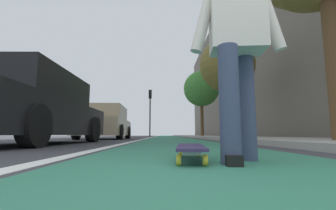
{
  "coord_description": "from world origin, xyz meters",
  "views": [
    {
      "loc": [
        -0.54,
        0.33,
        0.2
      ],
      "look_at": [
        8.15,
        0.16,
        1.32
      ],
      "focal_mm": 24.65,
      "sensor_mm": 36.0,
      "label": 1
    }
  ],
  "objects_px": {
    "skateboard": "(191,148)",
    "street_tree_mid": "(227,65)",
    "traffic_light": "(150,104)",
    "street_tree_far": "(201,89)",
    "skater_person": "(237,37)",
    "parked_car_mid": "(106,123)",
    "parked_car_near": "(32,110)"
  },
  "relations": [
    {
      "from": "skateboard",
      "to": "street_tree_mid",
      "type": "relative_size",
      "value": 0.18
    },
    {
      "from": "street_tree_mid",
      "to": "traffic_light",
      "type": "bearing_deg",
      "value": 21.58
    },
    {
      "from": "street_tree_far",
      "to": "street_tree_mid",
      "type": "bearing_deg",
      "value": -180.0
    },
    {
      "from": "skater_person",
      "to": "parked_car_mid",
      "type": "height_order",
      "value": "skater_person"
    },
    {
      "from": "parked_car_mid",
      "to": "traffic_light",
      "type": "bearing_deg",
      "value": -7.04
    },
    {
      "from": "parked_car_near",
      "to": "street_tree_mid",
      "type": "height_order",
      "value": "street_tree_mid"
    },
    {
      "from": "skateboard",
      "to": "traffic_light",
      "type": "bearing_deg",
      "value": 4.34
    },
    {
      "from": "parked_car_mid",
      "to": "skateboard",
      "type": "bearing_deg",
      "value": -161.88
    },
    {
      "from": "parked_car_near",
      "to": "street_tree_mid",
      "type": "xyz_separation_m",
      "value": [
        5.74,
        -5.77,
        2.78
      ]
    },
    {
      "from": "parked_car_near",
      "to": "street_tree_far",
      "type": "distance_m",
      "value": 14.73
    },
    {
      "from": "parked_car_near",
      "to": "traffic_light",
      "type": "distance_m",
      "value": 16.82
    },
    {
      "from": "street_tree_mid",
      "to": "skater_person",
      "type": "bearing_deg",
      "value": 164.61
    },
    {
      "from": "parked_car_near",
      "to": "traffic_light",
      "type": "relative_size",
      "value": 1.02
    },
    {
      "from": "skateboard",
      "to": "traffic_light",
      "type": "height_order",
      "value": "traffic_light"
    },
    {
      "from": "parked_car_near",
      "to": "parked_car_mid",
      "type": "distance_m",
      "value": 5.64
    },
    {
      "from": "skateboard",
      "to": "skater_person",
      "type": "height_order",
      "value": "skater_person"
    },
    {
      "from": "skater_person",
      "to": "parked_car_near",
      "type": "distance_m",
      "value": 4.6
    },
    {
      "from": "skater_person",
      "to": "parked_car_mid",
      "type": "xyz_separation_m",
      "value": [
        8.83,
        3.19,
        -0.24
      ]
    },
    {
      "from": "parked_car_near",
      "to": "street_tree_mid",
      "type": "bearing_deg",
      "value": -45.13
    },
    {
      "from": "skateboard",
      "to": "street_tree_mid",
      "type": "height_order",
      "value": "street_tree_mid"
    },
    {
      "from": "parked_car_near",
      "to": "parked_car_mid",
      "type": "xyz_separation_m",
      "value": [
        5.64,
        -0.12,
        -0.02
      ]
    },
    {
      "from": "street_tree_mid",
      "to": "street_tree_far",
      "type": "bearing_deg",
      "value": 0.0
    },
    {
      "from": "parked_car_mid",
      "to": "street_tree_mid",
      "type": "height_order",
      "value": "street_tree_mid"
    },
    {
      "from": "skateboard",
      "to": "parked_car_near",
      "type": "height_order",
      "value": "parked_car_near"
    },
    {
      "from": "skateboard",
      "to": "street_tree_mid",
      "type": "bearing_deg",
      "value": -17.71
    },
    {
      "from": "parked_car_near",
      "to": "street_tree_mid",
      "type": "relative_size",
      "value": 0.93
    },
    {
      "from": "skater_person",
      "to": "parked_car_mid",
      "type": "relative_size",
      "value": 0.38
    },
    {
      "from": "traffic_light",
      "to": "skater_person",
      "type": "bearing_deg",
      "value": -174.7
    },
    {
      "from": "parked_car_mid",
      "to": "traffic_light",
      "type": "xyz_separation_m",
      "value": [
        10.95,
        -1.35,
        2.32
      ]
    },
    {
      "from": "traffic_light",
      "to": "street_tree_mid",
      "type": "xyz_separation_m",
      "value": [
        -10.85,
        -4.29,
        0.48
      ]
    },
    {
      "from": "skater_person",
      "to": "parked_car_near",
      "type": "bearing_deg",
      "value": 46.1
    },
    {
      "from": "skater_person",
      "to": "street_tree_mid",
      "type": "distance_m",
      "value": 9.61
    }
  ]
}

